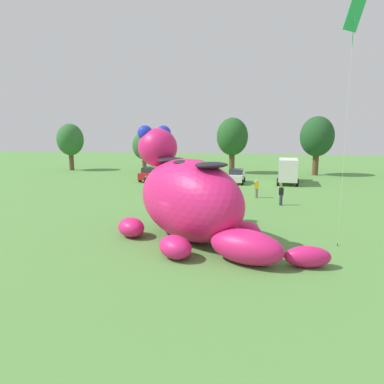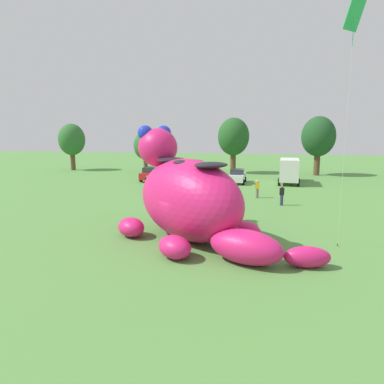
{
  "view_description": "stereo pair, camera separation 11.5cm",
  "coord_description": "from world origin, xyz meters",
  "views": [
    {
      "loc": [
        3.9,
        -18.22,
        6.13
      ],
      "look_at": [
        0.03,
        1.99,
        2.57
      ],
      "focal_mm": 32.8,
      "sensor_mm": 36.0,
      "label": 1
    },
    {
      "loc": [
        4.01,
        -18.2,
        6.13
      ],
      "look_at": [
        0.03,
        1.99,
        2.57
      ],
      "focal_mm": 32.8,
      "sensor_mm": 36.0,
      "label": 2
    }
  ],
  "objects": [
    {
      "name": "tree_left",
      "position": [
        -13.01,
        32.06,
        4.0
      ],
      "size": [
        3.44,
        3.44,
        6.11
      ],
      "color": "brown",
      "rests_on": "ground"
    },
    {
      "name": "spectator_mid_field",
      "position": [
        5.81,
        11.54,
        0.85
      ],
      "size": [
        0.38,
        0.26,
        1.71
      ],
      "color": "#2D334C",
      "rests_on": "ground"
    },
    {
      "name": "tree_far_left",
      "position": [
        -25.59,
        33.21,
        4.81
      ],
      "size": [
        4.14,
        4.14,
        7.35
      ],
      "color": "brown",
      "rests_on": "ground"
    },
    {
      "name": "spectator_near_inflatable",
      "position": [
        0.44,
        15.73,
        0.85
      ],
      "size": [
        0.38,
        0.26,
        1.71
      ],
      "color": "#2D334C",
      "rests_on": "ground"
    },
    {
      "name": "tree_mid_left",
      "position": [
        -0.07,
        34.01,
        5.32
      ],
      "size": [
        4.58,
        4.58,
        8.13
      ],
      "color": "brown",
      "rests_on": "ground"
    },
    {
      "name": "tree_centre_left",
      "position": [
        11.76,
        33.7,
        5.38
      ],
      "size": [
        4.63,
        4.63,
        8.22
      ],
      "color": "brown",
      "rests_on": "ground"
    },
    {
      "name": "tethered_flying_kite",
      "position": [
        8.23,
        1.17,
        11.5
      ],
      "size": [
        1.13,
        1.13,
        12.46
      ],
      "color": "brown",
      "rests_on": "ground"
    },
    {
      "name": "spectator_wandering",
      "position": [
        -7.3,
        15.53,
        0.85
      ],
      "size": [
        0.38,
        0.26,
        1.71
      ],
      "color": "#2D334C",
      "rests_on": "ground"
    },
    {
      "name": "spectator_far_side",
      "position": [
        -5.11,
        11.21,
        0.85
      ],
      "size": [
        0.38,
        0.26,
        1.71
      ],
      "color": "black",
      "rests_on": "ground"
    },
    {
      "name": "car_orange",
      "position": [
        -2.14,
        24.0,
        0.86
      ],
      "size": [
        2.05,
        4.16,
        1.72
      ],
      "color": "orange",
      "rests_on": "ground"
    },
    {
      "name": "car_white",
      "position": [
        1.28,
        23.69,
        0.86
      ],
      "size": [
        2.05,
        4.16,
        1.72
      ],
      "color": "white",
      "rests_on": "ground"
    },
    {
      "name": "spectator_by_cars",
      "position": [
        3.76,
        14.55,
        0.85
      ],
      "size": [
        0.38,
        0.26,
        1.71
      ],
      "color": "#726656",
      "rests_on": "ground"
    },
    {
      "name": "box_truck",
      "position": [
        7.33,
        24.86,
        1.6
      ],
      "size": [
        2.71,
        6.52,
        2.95
      ],
      "color": "#333842",
      "rests_on": "ground"
    },
    {
      "name": "car_red",
      "position": [
        -9.5,
        23.67,
        0.86
      ],
      "size": [
        2.07,
        4.17,
        1.72
      ],
      "color": "red",
      "rests_on": "ground"
    },
    {
      "name": "giant_inflatable_creature",
      "position": [
        0.06,
        0.99,
        2.38
      ],
      "size": [
        11.91,
        9.49,
        6.52
      ],
      "color": "#E01E6B",
      "rests_on": "ground"
    },
    {
      "name": "ground_plane",
      "position": [
        0.0,
        0.0,
        0.0
      ],
      "size": [
        160.0,
        160.0,
        0.0
      ],
      "primitive_type": "plane",
      "color": "#568E42"
    },
    {
      "name": "car_blue",
      "position": [
        -5.61,
        23.45,
        0.86
      ],
      "size": [
        2.35,
        4.29,
        1.72
      ],
      "color": "#2347B7",
      "rests_on": "ground"
    }
  ]
}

